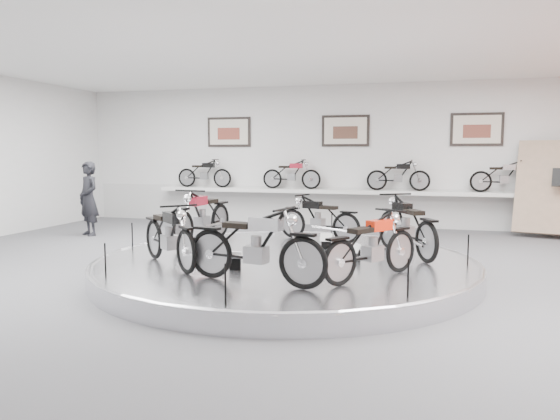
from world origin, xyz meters
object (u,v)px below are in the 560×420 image
(bike_b, at_px, (319,218))
(bike_f, at_px, (372,245))
(bike_c, at_px, (203,216))
(bike_e, at_px, (255,245))
(visitor, at_px, (89,199))
(display_platform, at_px, (285,267))
(shelf, at_px, (343,192))
(bike_a, at_px, (406,225))
(bike_d, at_px, (169,234))

(bike_b, distance_m, bike_f, 3.42)
(bike_c, bearing_deg, bike_b, 118.05)
(bike_e, xyz_separation_m, visitor, (-6.01, 4.95, 0.10))
(display_platform, height_order, bike_f, bike_f)
(shelf, xyz_separation_m, bike_c, (-1.99, -5.26, -0.15))
(bike_f, bearing_deg, visitor, 94.83)
(shelf, bearing_deg, visitor, -151.17)
(bike_a, distance_m, bike_f, 2.02)
(display_platform, relative_size, shelf, 0.58)
(shelf, distance_m, bike_c, 5.63)
(bike_c, xyz_separation_m, bike_e, (2.05, -2.96, -0.01))
(display_platform, xyz_separation_m, bike_e, (0.06, -1.83, 0.69))
(bike_b, xyz_separation_m, bike_d, (-1.79, -3.07, 0.04))
(bike_e, bearing_deg, visitor, 152.26)
(bike_f, bearing_deg, bike_c, 91.87)
(bike_e, height_order, bike_f, bike_e)
(bike_b, bearing_deg, bike_e, 107.03)
(display_platform, xyz_separation_m, bike_c, (-1.99, 1.14, 0.70))
(bike_f, bearing_deg, bike_e, 149.25)
(bike_b, xyz_separation_m, bike_c, (-2.17, -0.86, 0.08))
(bike_e, bearing_deg, bike_c, 136.44)
(bike_c, distance_m, bike_f, 4.22)
(bike_a, bearing_deg, visitor, 44.40)
(bike_a, relative_size, bike_e, 0.99)
(bike_d, distance_m, bike_f, 3.18)
(display_platform, bearing_deg, bike_a, 23.55)
(bike_c, distance_m, bike_d, 2.24)
(bike_c, bearing_deg, bike_f, 63.88)
(bike_d, bearing_deg, bike_e, 17.55)
(bike_c, xyz_separation_m, visitor, (-3.96, 1.99, 0.09))
(bike_f, bearing_deg, shelf, 46.08)
(visitor, bearing_deg, bike_f, -0.32)
(bike_a, bearing_deg, bike_f, 139.26)
(display_platform, distance_m, bike_d, 2.04)
(bike_c, bearing_deg, bike_e, 41.00)
(visitor, bearing_deg, bike_b, 18.77)
(bike_d, bearing_deg, bike_a, 70.37)
(bike_e, height_order, visitor, visitor)
(bike_d, distance_m, visitor, 6.03)
(bike_a, relative_size, bike_d, 1.05)
(display_platform, xyz_separation_m, bike_f, (1.56, -1.13, 0.64))
(bike_d, xyz_separation_m, visitor, (-4.34, 4.19, 0.13))
(display_platform, relative_size, bike_c, 3.45)
(display_platform, distance_m, bike_e, 1.95)
(shelf, height_order, bike_a, bike_a)
(shelf, distance_m, visitor, 6.79)
(visitor, bearing_deg, bike_d, -14.83)
(bike_d, bearing_deg, bike_f, 41.00)
(bike_d, relative_size, visitor, 0.92)
(shelf, bearing_deg, bike_f, -78.26)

